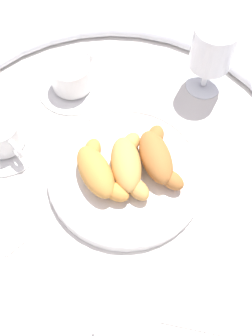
# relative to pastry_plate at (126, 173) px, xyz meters

# --- Properties ---
(ground_plane) EXTENTS (2.20, 2.20, 0.00)m
(ground_plane) POSITION_rel_pastry_plate_xyz_m (-0.01, -0.02, -0.01)
(ground_plane) COLOR silver
(table_chrome_rim) EXTENTS (0.68, 0.68, 0.02)m
(table_chrome_rim) POSITION_rel_pastry_plate_xyz_m (-0.01, -0.02, 0.00)
(table_chrome_rim) COLOR silver
(table_chrome_rim) RESTS_ON ground_plane
(pastry_plate) EXTENTS (0.26, 0.26, 0.02)m
(pastry_plate) POSITION_rel_pastry_plate_xyz_m (0.00, 0.00, 0.00)
(pastry_plate) COLOR white
(pastry_plate) RESTS_ON ground_plane
(croissant_large) EXTENTS (0.13, 0.08, 0.04)m
(croissant_large) POSITION_rel_pastry_plate_xyz_m (0.00, -0.05, 0.03)
(croissant_large) COLOR #CC893D
(croissant_large) RESTS_ON pastry_plate
(croissant_small) EXTENTS (0.14, 0.07, 0.04)m
(croissant_small) POSITION_rel_pastry_plate_xyz_m (0.00, 0.00, 0.03)
(croissant_small) COLOR #D6994C
(croissant_small) RESTS_ON pastry_plate
(croissant_extra) EXTENTS (0.14, 0.07, 0.04)m
(croissant_extra) POSITION_rel_pastry_plate_xyz_m (-0.00, 0.05, 0.03)
(croissant_extra) COLOR #AD6B33
(croissant_extra) RESTS_ON pastry_plate
(coffee_cup_near) EXTENTS (0.14, 0.14, 0.06)m
(coffee_cup_near) POSITION_rel_pastry_plate_xyz_m (-0.11, -0.19, 0.01)
(coffee_cup_near) COLOR white
(coffee_cup_near) RESTS_ON ground_plane
(coffee_cup_far) EXTENTS (0.14, 0.14, 0.06)m
(coffee_cup_far) POSITION_rel_pastry_plate_xyz_m (-0.21, -0.06, 0.01)
(coffee_cup_far) COLOR white
(coffee_cup_far) RESTS_ON ground_plane
(juice_glass_left) EXTENTS (0.08, 0.08, 0.14)m
(juice_glass_left) POSITION_rel_pastry_plate_xyz_m (-0.16, 0.19, 0.08)
(juice_glass_left) COLOR white
(juice_glass_left) RESTS_ON ground_plane
(juice_glass_right) EXTENTS (0.08, 0.08, 0.14)m
(juice_glass_right) POSITION_rel_pastry_plate_xyz_m (0.23, -0.05, 0.08)
(juice_glass_right) COLOR white
(juice_glass_right) RESTS_ON ground_plane
(sugar_packet) EXTENTS (0.06, 0.06, 0.01)m
(sugar_packet) POSITION_rel_pastry_plate_xyz_m (0.07, -0.21, -0.01)
(sugar_packet) COLOR white
(sugar_packet) RESTS_ON ground_plane
(folded_napkin) EXTENTS (0.15, 0.15, 0.01)m
(folded_napkin) POSITION_rel_pastry_plate_xyz_m (0.21, 0.06, -0.01)
(folded_napkin) COLOR silver
(folded_napkin) RESTS_ON ground_plane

